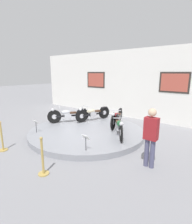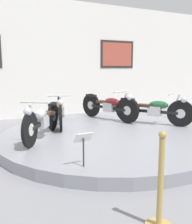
% 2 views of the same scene
% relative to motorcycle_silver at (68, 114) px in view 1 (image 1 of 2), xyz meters
% --- Properties ---
extents(ground_plane, '(60.00, 60.00, 0.00)m').
position_rel_motorcycle_silver_xyz_m(ground_plane, '(1.44, -0.25, -0.59)').
color(ground_plane, gray).
extents(display_platform, '(4.81, 4.81, 0.20)m').
position_rel_motorcycle_silver_xyz_m(display_platform, '(1.44, -0.25, -0.49)').
color(display_platform, gray).
rests_on(display_platform, ground_plane).
extents(back_wall, '(14.00, 0.22, 3.83)m').
position_rel_motorcycle_silver_xyz_m(back_wall, '(1.44, 3.49, 1.32)').
color(back_wall, white).
rests_on(back_wall, ground_plane).
extents(motorcycle_silver, '(1.20, 1.66, 0.80)m').
position_rel_motorcycle_silver_xyz_m(motorcycle_silver, '(0.00, 0.00, 0.00)').
color(motorcycle_silver, black).
rests_on(motorcycle_silver, display_platform).
extents(motorcycle_cream, '(0.73, 1.91, 0.79)m').
position_rel_motorcycle_silver_xyz_m(motorcycle_cream, '(0.74, 1.00, -0.01)').
color(motorcycle_cream, black).
rests_on(motorcycle_cream, display_platform).
extents(motorcycle_maroon, '(0.73, 1.94, 0.81)m').
position_rel_motorcycle_silver_xyz_m(motorcycle_maroon, '(2.15, 1.01, 0.01)').
color(motorcycle_maroon, black).
rests_on(motorcycle_maroon, display_platform).
extents(motorcycle_green, '(1.25, 1.63, 0.80)m').
position_rel_motorcycle_silver_xyz_m(motorcycle_green, '(2.89, 0.00, -0.00)').
color(motorcycle_green, black).
rests_on(motorcycle_green, display_platform).
extents(info_placard_front_left, '(0.26, 0.11, 0.51)m').
position_rel_motorcycle_silver_xyz_m(info_placard_front_left, '(0.10, -1.81, -0.02)').
color(info_placard_front_left, '#333338').
rests_on(info_placard_front_left, display_platform).
extents(info_placard_front_centre, '(0.26, 0.11, 0.51)m').
position_rel_motorcycle_silver_xyz_m(info_placard_front_centre, '(2.78, -1.81, -0.02)').
color(info_placard_front_centre, '#333338').
rests_on(info_placard_front_centre, display_platform).
extents(visitor_standing, '(0.36, 0.22, 1.67)m').
position_rel_motorcycle_silver_xyz_m(visitor_standing, '(4.57, -1.17, 0.35)').
color(visitor_standing, '#4C4C6B').
rests_on(visitor_standing, ground_plane).
extents(stanchion_post_left_of_entry, '(0.28, 0.28, 1.02)m').
position_rel_motorcycle_silver_xyz_m(stanchion_post_left_of_entry, '(0.31, -3.23, -0.25)').
color(stanchion_post_left_of_entry, tan).
rests_on(stanchion_post_left_of_entry, ground_plane).
extents(stanchion_post_right_of_entry, '(0.28, 0.28, 1.02)m').
position_rel_motorcycle_silver_xyz_m(stanchion_post_right_of_entry, '(2.58, -3.23, -0.25)').
color(stanchion_post_right_of_entry, tan).
rests_on(stanchion_post_right_of_entry, ground_plane).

